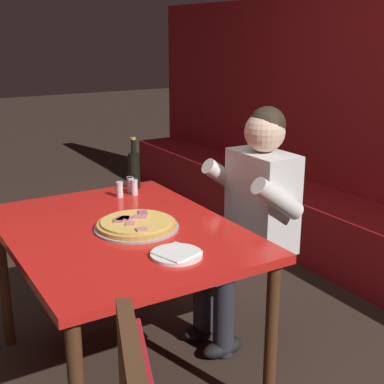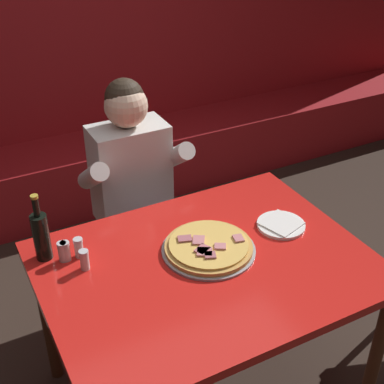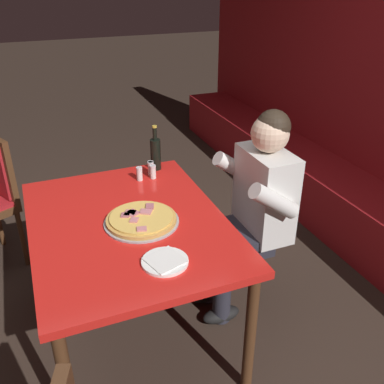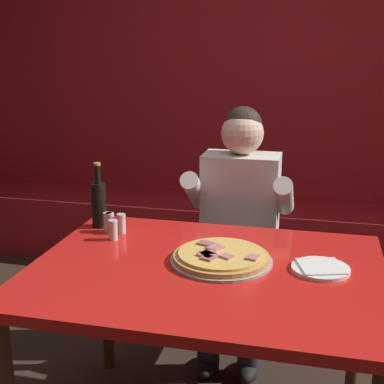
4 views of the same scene
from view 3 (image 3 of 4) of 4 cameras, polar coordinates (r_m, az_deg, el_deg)
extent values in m
plane|color=#33261E|center=(2.72, -7.39, -17.89)|extent=(24.00, 24.00, 0.00)
cylinder|color=#4C2D19|center=(2.91, -19.11, -6.54)|extent=(0.06, 0.06, 0.74)
cylinder|color=#4C2D19|center=(3.02, -2.93, -3.46)|extent=(0.06, 0.06, 0.74)
cylinder|color=#4C2D19|center=(2.19, 7.75, -18.33)|extent=(0.06, 0.06, 0.74)
cube|color=red|center=(2.24, -8.56, -4.25)|extent=(1.28, 0.97, 0.04)
cylinder|color=#9E9EA3|center=(2.21, -6.74, -3.97)|extent=(0.38, 0.38, 0.01)
cylinder|color=#C69347|center=(2.20, -6.76, -3.66)|extent=(0.36, 0.36, 0.02)
cylinder|color=#E0B251|center=(2.19, -6.78, -3.34)|extent=(0.32, 0.32, 0.01)
cube|color=#C6757A|center=(2.21, -8.23, -2.85)|extent=(0.08, 0.08, 0.01)
cube|color=#B76670|center=(2.22, -7.84, -2.69)|extent=(0.07, 0.07, 0.01)
cube|color=#C6757A|center=(2.08, -6.72, -4.91)|extent=(0.05, 0.06, 0.01)
cube|color=#C6757A|center=(2.22, -6.19, -2.63)|extent=(0.07, 0.08, 0.01)
cube|color=#A85B66|center=(2.26, -5.65, -1.92)|extent=(0.07, 0.06, 0.01)
cube|color=#A85B66|center=(2.20, -8.89, -3.06)|extent=(0.06, 0.06, 0.01)
cube|color=#C6757A|center=(2.15, -7.72, -3.72)|extent=(0.06, 0.06, 0.01)
cylinder|color=white|center=(1.92, -3.63, -9.25)|extent=(0.21, 0.21, 0.01)
cube|color=white|center=(1.91, -3.64, -9.01)|extent=(0.19, 0.19, 0.01)
cylinder|color=black|center=(2.74, -4.88, 5.01)|extent=(0.07, 0.07, 0.20)
cylinder|color=black|center=(2.69, -5.00, 7.76)|extent=(0.03, 0.03, 0.08)
cylinder|color=#B29933|center=(2.68, -5.04, 8.68)|extent=(0.03, 0.03, 0.01)
cylinder|color=silver|center=(2.70, -5.53, 3.12)|extent=(0.04, 0.04, 0.07)
cylinder|color=#B23323|center=(2.71, -5.52, 2.84)|extent=(0.03, 0.03, 0.04)
cylinder|color=silver|center=(2.68, -5.57, 3.95)|extent=(0.04, 0.04, 0.01)
cylinder|color=silver|center=(2.64, -5.22, 2.56)|extent=(0.04, 0.04, 0.07)
cylinder|color=#516B33|center=(2.65, -5.20, 2.28)|extent=(0.03, 0.03, 0.04)
cylinder|color=silver|center=(2.63, -5.26, 3.41)|extent=(0.04, 0.04, 0.01)
cylinder|color=silver|center=(2.69, -5.51, 3.01)|extent=(0.04, 0.04, 0.07)
cylinder|color=silver|center=(2.70, -5.49, 2.74)|extent=(0.03, 0.03, 0.04)
cylinder|color=silver|center=(2.67, -5.55, 3.85)|extent=(0.04, 0.04, 0.01)
cylinder|color=silver|center=(2.63, -7.01, 2.29)|extent=(0.04, 0.04, 0.07)
cylinder|color=#28231E|center=(2.63, -6.99, 2.01)|extent=(0.03, 0.03, 0.04)
cylinder|color=silver|center=(2.61, -7.06, 3.14)|extent=(0.04, 0.04, 0.01)
ellipsoid|color=black|center=(2.87, 2.13, -13.44)|extent=(0.11, 0.24, 0.09)
ellipsoid|color=black|center=(2.74, 3.89, -15.98)|extent=(0.11, 0.24, 0.09)
cylinder|color=#282833|center=(2.75, 2.20, -10.54)|extent=(0.11, 0.11, 0.43)
cylinder|color=#282833|center=(2.61, 4.02, -13.06)|extent=(0.11, 0.11, 0.43)
cube|color=#282833|center=(2.55, 5.30, -6.35)|extent=(0.34, 0.40, 0.12)
cube|color=silver|center=(2.50, 9.67, -0.20)|extent=(0.38, 0.22, 0.52)
cylinder|color=silver|center=(2.60, 5.83, 3.17)|extent=(0.09, 0.30, 0.25)
cylinder|color=silver|center=(2.26, 10.90, -1.20)|extent=(0.09, 0.30, 0.25)
sphere|color=beige|center=(2.35, 10.38, 7.67)|extent=(0.21, 0.21, 0.21)
sphere|color=#2D2319|center=(2.35, 10.77, 8.51)|extent=(0.19, 0.19, 0.19)
cylinder|color=#4C2D19|center=(3.29, -21.66, -5.80)|extent=(0.04, 0.04, 0.45)
camera|label=1|loc=(0.63, -122.64, -47.13)|focal=50.00mm
camera|label=2|loc=(2.89, -48.01, 23.33)|focal=50.00mm
camera|label=4|loc=(2.07, -62.75, 2.09)|focal=50.00mm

